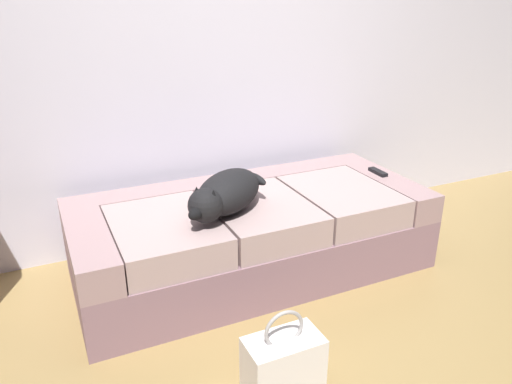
# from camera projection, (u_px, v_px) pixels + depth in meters

# --- Properties ---
(back_wall) EXTENTS (6.40, 0.10, 2.80)m
(back_wall) POSITION_uv_depth(u_px,v_px,m) (209.00, 19.00, 2.97)
(back_wall) COLOR silver
(back_wall) RESTS_ON ground
(couch) EXTENTS (2.02, 0.90, 0.47)m
(couch) POSITION_uv_depth(u_px,v_px,m) (252.00, 234.00, 2.89)
(couch) COLOR slate
(couch) RESTS_ON ground
(dog_dark) EXTENTS (0.57, 0.50, 0.21)m
(dog_dark) POSITION_uv_depth(u_px,v_px,m) (225.00, 194.00, 2.56)
(dog_dark) COLOR black
(dog_dark) RESTS_ON couch
(tv_remote) EXTENTS (0.05, 0.15, 0.02)m
(tv_remote) POSITION_uv_depth(u_px,v_px,m) (378.00, 172.00, 3.16)
(tv_remote) COLOR black
(tv_remote) RESTS_ON couch
(handbag) EXTENTS (0.32, 0.18, 0.38)m
(handbag) POSITION_uv_depth(u_px,v_px,m) (283.00, 362.00, 2.03)
(handbag) COLOR silver
(handbag) RESTS_ON ground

